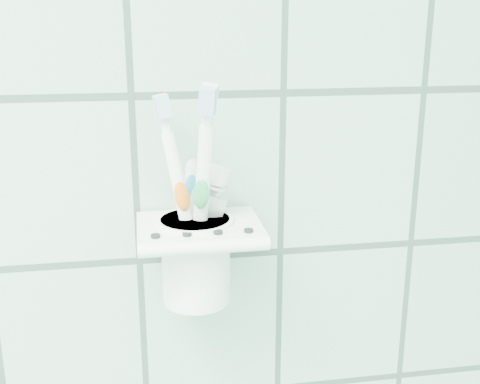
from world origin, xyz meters
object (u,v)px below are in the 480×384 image
at_px(toothbrush_orange, 193,183).
at_px(toothpaste_tube, 177,219).
at_px(toothbrush_pink, 200,198).
at_px(cup, 196,256).
at_px(holder_bracket, 199,231).
at_px(toothbrush_blue, 181,195).

xyz_separation_m(toothbrush_orange, toothpaste_tube, (-0.02, -0.01, -0.03)).
bearing_deg(toothbrush_orange, toothbrush_pink, -61.88).
xyz_separation_m(cup, toothpaste_tube, (-0.02, 0.00, 0.04)).
xyz_separation_m(cup, toothbrush_pink, (0.00, -0.01, 0.06)).
distance_m(holder_bracket, toothbrush_pink, 0.03).
height_order(holder_bracket, cup, same).
relative_size(cup, toothbrush_pink, 0.43).
height_order(toothbrush_orange, toothpaste_tube, toothbrush_orange).
bearing_deg(toothbrush_blue, toothbrush_pink, -25.75).
bearing_deg(toothbrush_blue, cup, 8.38).
xyz_separation_m(holder_bracket, toothbrush_orange, (-0.00, 0.02, 0.04)).
distance_m(cup, toothbrush_blue, 0.06).
bearing_deg(holder_bracket, toothbrush_blue, 176.92).
height_order(holder_bracket, toothbrush_orange, toothbrush_orange).
bearing_deg(toothbrush_pink, holder_bracket, 91.93).
distance_m(holder_bracket, cup, 0.03).
relative_size(cup, toothbrush_blue, 0.43).
bearing_deg(toothpaste_tube, toothbrush_pink, -31.92).
relative_size(toothbrush_pink, toothbrush_blue, 1.00).
relative_size(cup, toothbrush_orange, 0.40).
bearing_deg(toothbrush_pink, toothbrush_orange, 90.25).
bearing_deg(cup, toothpaste_tube, 168.75).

